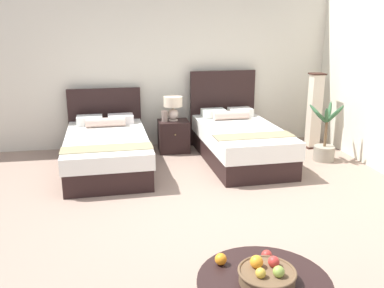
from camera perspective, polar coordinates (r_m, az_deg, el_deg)
ground_plane at (r=4.93m, az=0.95°, el=-9.97°), size 9.65×9.93×0.02m
wall_back at (r=7.60m, az=-3.69°, el=10.50°), size 9.65×0.12×2.84m
bed_near_window at (r=6.58m, az=-11.44°, el=-0.67°), size 1.30×2.26×1.08m
bed_near_corner at (r=6.85m, az=6.40°, el=0.47°), size 1.24×2.23×1.34m
nightstand at (r=7.29m, az=-2.52°, el=1.08°), size 0.52×0.46×0.54m
table_lamp at (r=7.19m, az=-2.59°, el=5.30°), size 0.32×0.32×0.42m
vase at (r=7.14m, az=-3.74°, el=3.79°), size 0.10×0.10×0.19m
fruit_bowl at (r=3.02m, az=10.11°, el=-17.01°), size 0.40×0.40×0.17m
loose_apple at (r=3.26m, az=10.10°, el=-14.66°), size 0.08×0.08×0.08m
loose_orange at (r=3.17m, az=3.92°, el=-15.32°), size 0.09×0.09×0.09m
floor_lamp_corner at (r=7.73m, az=16.26°, el=4.30°), size 0.24×0.24×1.33m
potted_palm at (r=7.13m, az=17.53°, el=-0.09°), size 0.51×0.50×0.95m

